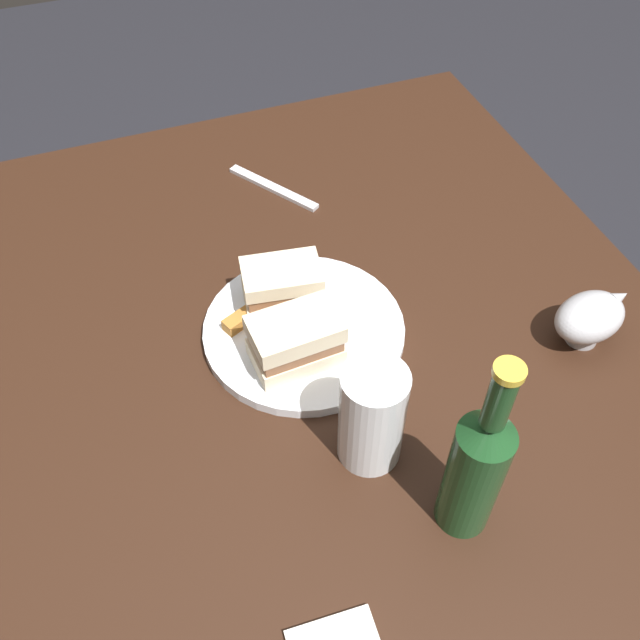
% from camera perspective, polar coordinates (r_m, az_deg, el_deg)
% --- Properties ---
extents(ground_plane, '(6.00, 6.00, 0.00)m').
position_cam_1_polar(ground_plane, '(1.63, 0.82, -18.80)').
color(ground_plane, black).
extents(dining_table, '(1.14, 0.94, 0.77)m').
position_cam_1_polar(dining_table, '(1.28, 1.01, -12.29)').
color(dining_table, black).
rests_on(dining_table, ground).
extents(plate, '(0.28, 0.28, 0.02)m').
position_cam_1_polar(plate, '(0.95, -1.32, -0.84)').
color(plate, white).
rests_on(plate, dining_table).
extents(sandwich_half_left, '(0.09, 0.12, 0.06)m').
position_cam_1_polar(sandwich_half_left, '(0.96, -3.12, 2.84)').
color(sandwich_half_left, beige).
rests_on(sandwich_half_left, plate).
extents(sandwich_half_right, '(0.08, 0.12, 0.07)m').
position_cam_1_polar(sandwich_half_right, '(0.89, -2.03, -1.69)').
color(sandwich_half_right, beige).
rests_on(sandwich_half_right, plate).
extents(potato_wedge_front, '(0.04, 0.03, 0.02)m').
position_cam_1_polar(potato_wedge_front, '(0.94, -4.73, -0.46)').
color(potato_wedge_front, gold).
rests_on(potato_wedge_front, plate).
extents(potato_wedge_middle, '(0.04, 0.05, 0.02)m').
position_cam_1_polar(potato_wedge_middle, '(0.95, -6.55, 0.01)').
color(potato_wedge_middle, '#AD702D').
rests_on(potato_wedge_middle, plate).
extents(potato_wedge_back, '(0.04, 0.04, 0.02)m').
position_cam_1_polar(potato_wedge_back, '(0.95, -3.08, 0.40)').
color(potato_wedge_back, gold).
rests_on(potato_wedge_back, plate).
extents(pint_glass, '(0.08, 0.08, 0.15)m').
position_cam_1_polar(pint_glass, '(0.80, 4.24, -8.28)').
color(pint_glass, white).
rests_on(pint_glass, dining_table).
extents(gravy_boat, '(0.09, 0.12, 0.07)m').
position_cam_1_polar(gravy_boat, '(0.99, 21.30, 0.24)').
color(gravy_boat, '#B7B7BC').
rests_on(gravy_boat, dining_table).
extents(cider_bottle, '(0.06, 0.06, 0.27)m').
position_cam_1_polar(cider_bottle, '(0.74, 12.70, -11.74)').
color(cider_bottle, '#19421E').
rests_on(cider_bottle, dining_table).
extents(fork, '(0.16, 0.11, 0.01)m').
position_cam_1_polar(fork, '(1.19, -3.87, 10.78)').
color(fork, silver).
rests_on(fork, dining_table).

